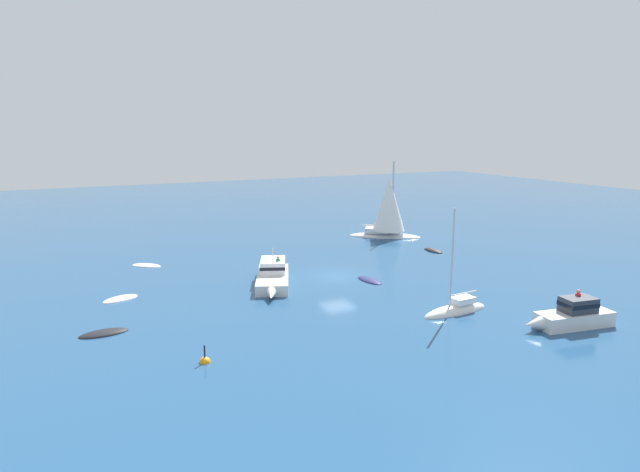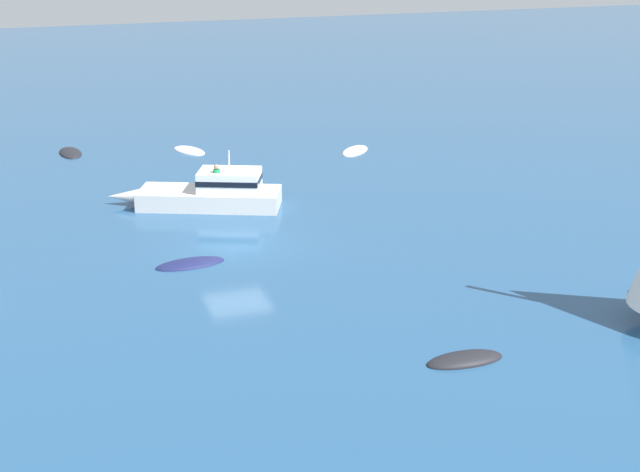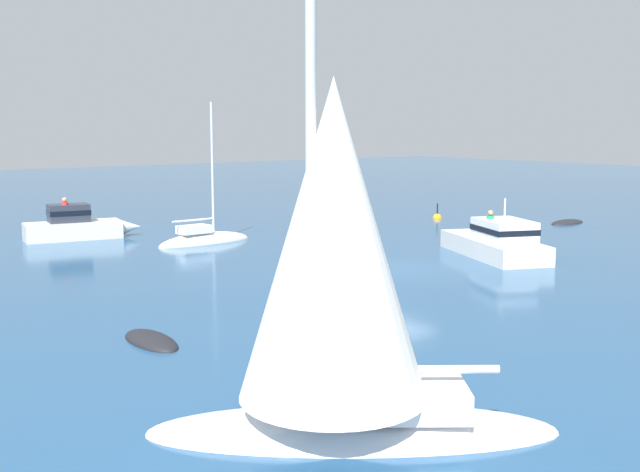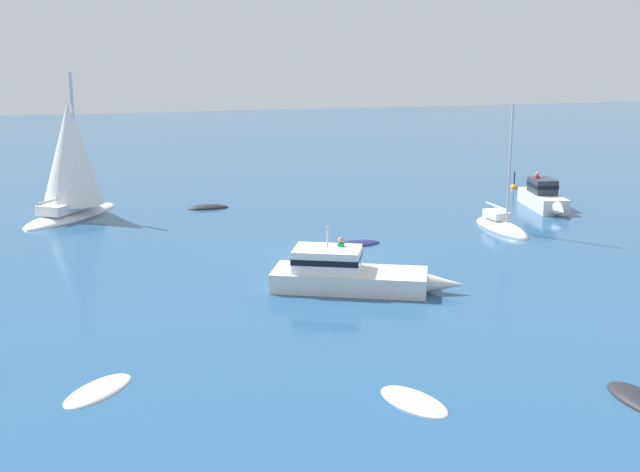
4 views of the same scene
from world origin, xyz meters
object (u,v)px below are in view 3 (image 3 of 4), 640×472
launch (77,225)px  dinghy (567,223)px  yacht (204,241)px  rib_1 (333,266)px  launch_1 (494,241)px  channel_buoy (437,218)px  rib (151,342)px  sloop (338,277)px

launch → dinghy: bearing=-14.4°
yacht → rib_1: bearing=-85.2°
launch_1 → channel_buoy: (-8.12, -11.31, -0.66)m
rib → channel_buoy: size_ratio=2.06×
dinghy → rib_1: dinghy is taller
yacht → channel_buoy: size_ratio=6.10×
launch → yacht: (-4.40, 5.03, -0.60)m
rib → launch: bearing=-14.9°
dinghy → sloop: 34.21m
launch → dinghy: launch is taller
launch → rib_1: (-5.55, 13.60, -0.70)m
yacht → channel_buoy: bearing=-1.9°
channel_buoy → dinghy: bearing=123.6°
rib → yacht: bearing=-33.5°
dinghy → rib: size_ratio=1.12×
dinghy → sloop: size_ratio=0.32×
sloop → channel_buoy: (-25.78, -22.52, -2.94)m
rib → sloop: size_ratio=0.29×
rib → launch_1: bearing=-78.9°
rib → rib_1: 12.29m
launch → rib: size_ratio=2.38×
rib → sloop: (-0.09, 7.76, 2.95)m
rib → sloop: bearing=-179.2°
launch_1 → sloop: size_ratio=0.90×
launch_1 → rib: bearing=124.1°
launch_1 → yacht: (8.14, -11.05, -0.57)m
dinghy → channel_buoy: channel_buoy is taller
launch → launch_1: size_ratio=0.76×
yacht → rib_1: yacht is taller
rib → launch_1: 18.10m
dinghy → yacht: size_ratio=0.38×
channel_buoy → launch: bearing=-13.0°
yacht → rib_1: 8.64m
channel_buoy → sloop: bearing=41.1°
rib → channel_buoy: bearing=-60.2°
sloop → launch_1: bearing=-111.2°
launch → sloop: size_ratio=0.68×
dinghy → rib: 31.24m
channel_buoy → rib: bearing=29.7°
yacht → dinghy: bearing=-19.4°
rib → launch_1: (-17.76, -3.45, 0.67)m
launch → channel_buoy: (-20.66, 4.77, -0.68)m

